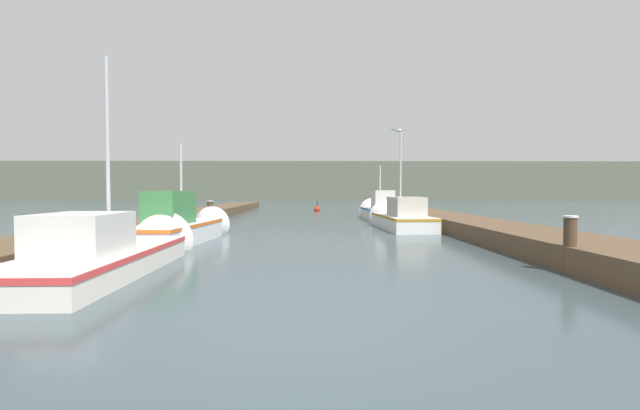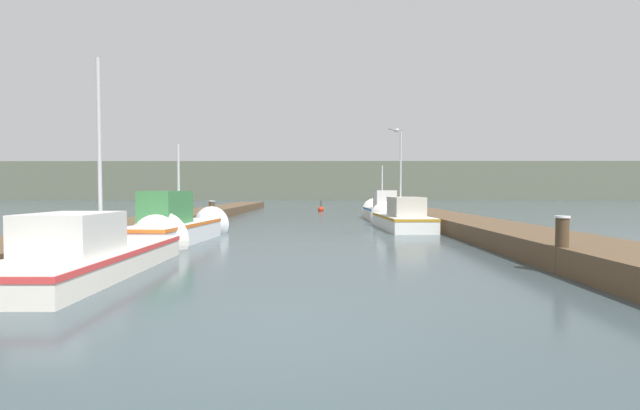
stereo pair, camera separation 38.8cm
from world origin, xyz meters
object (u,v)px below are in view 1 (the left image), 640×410
Objects in this scene: seagull_lead at (399,131)px; fishing_boat_0 at (118,251)px; mooring_piling_1 at (210,212)px; mooring_piling_2 at (386,204)px; mooring_piling_0 at (570,244)px; fishing_boat_2 at (399,218)px; fishing_boat_3 at (379,210)px; fishing_boat_1 at (185,226)px; channel_buoy at (317,209)px.

fishing_boat_0 is at bearing -151.62° from seagull_lead.
mooring_piling_2 is (10.54, 9.02, 0.12)m from mooring_piling_1.
mooring_piling_1 is at bearing 128.97° from seagull_lead.
mooring_piling_0 is (9.28, -0.69, 0.21)m from fishing_boat_0.
fishing_boat_2 is 5.28× the size of mooring_piling_1.
fishing_boat_2 is 10.49m from mooring_piling_0.
mooring_piling_2 is 2.43× the size of seagull_lead.
fishing_boat_2 is 10.53× the size of seagull_lead.
fishing_boat_3 reaches higher than mooring_piling_2.
fishing_boat_0 is at bearing -113.30° from mooring_piling_2.
fishing_boat_1 is 13.35m from fishing_boat_3.
seagull_lead reaches higher than mooring_piling_2.
fishing_boat_1 is at bearing -151.25° from fishing_boat_2.
fishing_boat_3 is 16.26m from mooring_piling_0.
mooring_piling_0 is at bearing -52.25° from mooring_piling_1.
fishing_boat_3 reaches higher than mooring_piling_0.
channel_buoy is (-4.97, 2.68, -0.55)m from mooring_piling_2.
channel_buoy is (4.45, 19.68, -0.36)m from fishing_boat_1.
fishing_boat_2 is 5.12× the size of mooring_piling_0.
fishing_boat_2 is (7.91, 9.71, 0.08)m from fishing_boat_0.
fishing_boat_3 is (7.96, 10.72, -0.02)m from fishing_boat_1.
fishing_boat_3 is 5.43× the size of channel_buoy.
fishing_boat_1 is at bearing -82.07° from mooring_piling_1.
fishing_boat_0 is at bearing -85.19° from fishing_boat_1.
mooring_piling_2 is (1.46, 6.29, 0.20)m from fishing_boat_3.
mooring_piling_2 is at bearing 75.43° from fishing_boat_3.
fishing_boat_0 is 4.80m from fishing_boat_1.
fishing_boat_3 is 9.52× the size of seagull_lead.
fishing_boat_3 is 9.64m from channel_buoy.
fishing_boat_0 is 23.74m from mooring_piling_2.
channel_buoy is (5.56, 11.70, -0.42)m from mooring_piling_1.
seagull_lead reaches higher than channel_buoy.
channel_buoy is (-3.49, 14.77, -0.30)m from fishing_boat_2.
seagull_lead reaches higher than mooring_piling_0.
fishing_boat_1 reaches higher than channel_buoy.
fishing_boat_1 is at bearing -102.75° from channel_buoy.
mooring_piling_1 is (-10.43, 13.47, -0.02)m from mooring_piling_0.
fishing_boat_2 is 6.01× the size of channel_buoy.
seagull_lead is (7.07, 0.52, 3.16)m from fishing_boat_1.
fishing_boat_1 is 7.77m from seagull_lead.
fishing_boat_1 reaches higher than mooring_piling_0.
fishing_boat_2 is at bearing -18.71° from mooring_piling_1.
mooring_piling_0 is (9.31, -5.49, 0.08)m from fishing_boat_1.
fishing_boat_0 is 9.42m from seagull_lead.
fishing_boat_1 is 4.28× the size of mooring_piling_2.
mooring_piling_2 reaches higher than channel_buoy.
seagull_lead is (8.19, -7.46, 3.10)m from mooring_piling_1.
fishing_boat_2 is at bearing 36.13° from fishing_boat_1.
fishing_boat_0 is 11.15× the size of seagull_lead.
mooring_piling_2 is at bearing 66.06° from fishing_boat_0.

